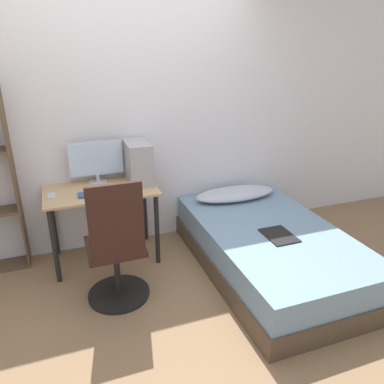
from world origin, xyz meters
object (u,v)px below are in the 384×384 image
(office_chair, at_px, (117,256))
(keyboard, at_px, (103,193))
(pc_tower, at_px, (138,162))
(bed, at_px, (269,249))
(monitor, at_px, (96,161))

(office_chair, xyz_separation_m, keyboard, (-0.01, 0.58, 0.32))
(keyboard, height_order, pc_tower, pc_tower)
(keyboard, bearing_deg, bed, -22.61)
(office_chair, relative_size, keyboard, 2.53)
(bed, height_order, keyboard, keyboard)
(monitor, xyz_separation_m, pc_tower, (0.37, -0.12, -0.02))
(monitor, distance_m, pc_tower, 0.39)
(bed, bearing_deg, pc_tower, 142.70)
(keyboard, xyz_separation_m, pc_tower, (0.37, 0.20, 0.19))
(pc_tower, bearing_deg, bed, -37.30)
(pc_tower, bearing_deg, office_chair, -115.33)
(keyboard, distance_m, pc_tower, 0.46)
(office_chair, bearing_deg, bed, -0.21)
(monitor, bearing_deg, bed, -32.80)
(office_chair, relative_size, monitor, 2.11)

